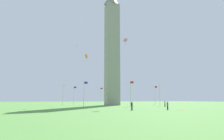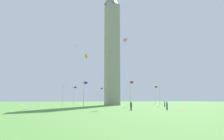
{
  "view_description": "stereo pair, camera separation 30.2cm",
  "coord_description": "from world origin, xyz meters",
  "px_view_note": "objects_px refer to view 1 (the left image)",
  "views": [
    {
      "loc": [
        -22.79,
        -73.43,
        2.12
      ],
      "look_at": [
        0.0,
        0.0,
        13.06
      ],
      "focal_mm": 33.14,
      "sensor_mm": 36.0,
      "label": 1
    },
    {
      "loc": [
        -22.5,
        -73.51,
        2.12
      ],
      "look_at": [
        0.0,
        0.0,
        13.06
      ],
      "focal_mm": 33.14,
      "sensor_mm": 36.0,
      "label": 2
    }
  ],
  "objects_px": {
    "person_blue_shirt": "(168,106)",
    "obelisk_monument": "(112,47)",
    "flagpole_s": "(63,93)",
    "flagpole_e": "(100,95)",
    "kite_orange_box": "(87,56)",
    "flagpole_ne": "(131,95)",
    "flagpole_se": "(74,94)",
    "flagpole_nw": "(160,93)",
    "person_black_shirt": "(132,106)",
    "flagpole_sw": "(84,93)",
    "picnic_blanket_near_first_person": "(182,110)",
    "person_gray_shirt": "(165,104)",
    "flagpole_w": "(130,92)",
    "kite_white_delta": "(76,45)",
    "kite_pink_diamond": "(125,40)",
    "flagpole_n": "(155,94)"
  },
  "relations": [
    {
      "from": "person_blue_shirt",
      "to": "obelisk_monument",
      "type": "bearing_deg",
      "value": 22.67
    },
    {
      "from": "flagpole_s",
      "to": "flagpole_e",
      "type": "bearing_deg",
      "value": 45.0
    },
    {
      "from": "kite_orange_box",
      "to": "flagpole_ne",
      "type": "bearing_deg",
      "value": 36.17
    },
    {
      "from": "flagpole_e",
      "to": "flagpole_se",
      "type": "height_order",
      "value": "same"
    },
    {
      "from": "flagpole_ne",
      "to": "flagpole_e",
      "type": "bearing_deg",
      "value": 157.5
    },
    {
      "from": "flagpole_se",
      "to": "flagpole_nw",
      "type": "bearing_deg",
      "value": -45.0
    },
    {
      "from": "person_black_shirt",
      "to": "kite_orange_box",
      "type": "relative_size",
      "value": 0.69
    },
    {
      "from": "flagpole_sw",
      "to": "kite_orange_box",
      "type": "distance_m",
      "value": 15.29
    },
    {
      "from": "kite_orange_box",
      "to": "picnic_blanket_near_first_person",
      "type": "xyz_separation_m",
      "value": [
        14.14,
        -32.24,
        -16.86
      ]
    },
    {
      "from": "flagpole_se",
      "to": "person_black_shirt",
      "type": "distance_m",
      "value": 48.78
    },
    {
      "from": "picnic_blanket_near_first_person",
      "to": "flagpole_ne",
      "type": "bearing_deg",
      "value": 79.58
    },
    {
      "from": "flagpole_nw",
      "to": "kite_orange_box",
      "type": "distance_m",
      "value": 27.7
    },
    {
      "from": "flagpole_e",
      "to": "person_blue_shirt",
      "type": "bearing_deg",
      "value": -89.01
    },
    {
      "from": "person_gray_shirt",
      "to": "flagpole_se",
      "type": "bearing_deg",
      "value": 3.77
    },
    {
      "from": "flagpole_e",
      "to": "person_gray_shirt",
      "type": "bearing_deg",
      "value": -75.04
    },
    {
      "from": "flagpole_e",
      "to": "flagpole_nw",
      "type": "distance_m",
      "value": 32.87
    },
    {
      "from": "flagpole_ne",
      "to": "flagpole_se",
      "type": "bearing_deg",
      "value": 180.0
    },
    {
      "from": "person_gray_shirt",
      "to": "person_blue_shirt",
      "type": "bearing_deg",
      "value": 118.95
    },
    {
      "from": "flagpole_w",
      "to": "kite_white_delta",
      "type": "height_order",
      "value": "kite_white_delta"
    },
    {
      "from": "flagpole_se",
      "to": "obelisk_monument",
      "type": "bearing_deg",
      "value": -45.15
    },
    {
      "from": "flagpole_nw",
      "to": "flagpole_ne",
      "type": "bearing_deg",
      "value": 90.0
    },
    {
      "from": "flagpole_se",
      "to": "person_gray_shirt",
      "type": "height_order",
      "value": "flagpole_se"
    },
    {
      "from": "flagpole_ne",
      "to": "kite_orange_box",
      "type": "bearing_deg",
      "value": -143.83
    },
    {
      "from": "kite_pink_diamond",
      "to": "flagpole_ne",
      "type": "bearing_deg",
      "value": 65.51
    },
    {
      "from": "obelisk_monument",
      "to": "flagpole_se",
      "type": "bearing_deg",
      "value": 134.85
    },
    {
      "from": "flagpole_e",
      "to": "kite_white_delta",
      "type": "bearing_deg",
      "value": -119.26
    },
    {
      "from": "flagpole_se",
      "to": "flagpole_s",
      "type": "relative_size",
      "value": 1.0
    },
    {
      "from": "flagpole_s",
      "to": "kite_pink_diamond",
      "type": "height_order",
      "value": "kite_pink_diamond"
    },
    {
      "from": "flagpole_ne",
      "to": "kite_pink_diamond",
      "type": "bearing_deg",
      "value": -114.49
    },
    {
      "from": "flagpole_ne",
      "to": "flagpole_s",
      "type": "height_order",
      "value": "same"
    },
    {
      "from": "flagpole_e",
      "to": "kite_orange_box",
      "type": "xyz_separation_m",
      "value": [
        -10.6,
        -22.16,
        12.74
      ]
    },
    {
      "from": "kite_orange_box",
      "to": "flagpole_se",
      "type": "bearing_deg",
      "value": 96.64
    },
    {
      "from": "person_black_shirt",
      "to": "kite_orange_box",
      "type": "bearing_deg",
      "value": 7.11
    },
    {
      "from": "flagpole_n",
      "to": "kite_pink_diamond",
      "type": "distance_m",
      "value": 31.8
    },
    {
      "from": "flagpole_w",
      "to": "person_blue_shirt",
      "type": "relative_size",
      "value": 4.45
    },
    {
      "from": "kite_white_delta",
      "to": "flagpole_s",
      "type": "bearing_deg",
      "value": 110.35
    },
    {
      "from": "kite_white_delta",
      "to": "flagpole_ne",
      "type": "bearing_deg",
      "value": 37.59
    },
    {
      "from": "flagpole_nw",
      "to": "kite_orange_box",
      "type": "height_order",
      "value": "kite_orange_box"
    },
    {
      "from": "person_black_shirt",
      "to": "kite_orange_box",
      "type": "distance_m",
      "value": 35.42
    },
    {
      "from": "flagpole_nw",
      "to": "obelisk_monument",
      "type": "bearing_deg",
      "value": 135.14
    },
    {
      "from": "flagpole_w",
      "to": "flagpole_nw",
      "type": "height_order",
      "value": "same"
    },
    {
      "from": "kite_pink_diamond",
      "to": "person_blue_shirt",
      "type": "bearing_deg",
      "value": -78.83
    },
    {
      "from": "flagpole_s",
      "to": "kite_pink_diamond",
      "type": "relative_size",
      "value": 4.09
    },
    {
      "from": "kite_white_delta",
      "to": "flagpole_sw",
      "type": "bearing_deg",
      "value": -63.39
    },
    {
      "from": "picnic_blanket_near_first_person",
      "to": "flagpole_sw",
      "type": "bearing_deg",
      "value": 123.84
    },
    {
      "from": "flagpole_ne",
      "to": "person_black_shirt",
      "type": "relative_size",
      "value": 4.29
    },
    {
      "from": "flagpole_n",
      "to": "person_black_shirt",
      "type": "height_order",
      "value": "flagpole_n"
    },
    {
      "from": "obelisk_monument",
      "to": "flagpole_s",
      "type": "distance_m",
      "value": 25.16
    },
    {
      "from": "flagpole_ne",
      "to": "picnic_blanket_near_first_person",
      "type": "distance_m",
      "value": 50.18
    },
    {
      "from": "flagpole_e",
      "to": "flagpole_s",
      "type": "relative_size",
      "value": 1.0
    }
  ]
}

